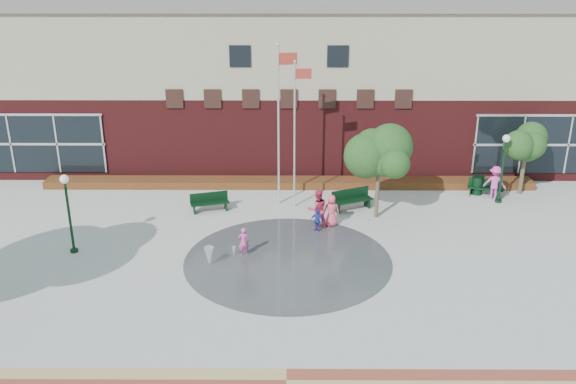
{
  "coord_description": "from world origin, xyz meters",
  "views": [
    {
      "loc": [
        0.13,
        -19.05,
        11.42
      ],
      "look_at": [
        0.0,
        4.0,
        2.6
      ],
      "focal_mm": 38.0,
      "sensor_mm": 36.0,
      "label": 1
    }
  ],
  "objects_px": {
    "flagpole_left": "(295,128)",
    "bench_left": "(210,206)",
    "trash_can": "(477,185)",
    "child_splash": "(244,242)",
    "flagpole_right": "(279,118)"
  },
  "relations": [
    {
      "from": "flagpole_right",
      "to": "child_splash",
      "type": "height_order",
      "value": "flagpole_right"
    },
    {
      "from": "flagpole_left",
      "to": "trash_can",
      "type": "relative_size",
      "value": 7.2
    },
    {
      "from": "flagpole_right",
      "to": "bench_left",
      "type": "distance_m",
      "value": 5.41
    },
    {
      "from": "bench_left",
      "to": "child_splash",
      "type": "distance_m",
      "value": 5.09
    },
    {
      "from": "flagpole_left",
      "to": "bench_left",
      "type": "relative_size",
      "value": 3.76
    },
    {
      "from": "trash_can",
      "to": "child_splash",
      "type": "height_order",
      "value": "child_splash"
    },
    {
      "from": "flagpole_right",
      "to": "flagpole_left",
      "type": "bearing_deg",
      "value": -37.7
    },
    {
      "from": "flagpole_right",
      "to": "child_splash",
      "type": "distance_m",
      "value": 7.01
    },
    {
      "from": "flagpole_left",
      "to": "flagpole_right",
      "type": "bearing_deg",
      "value": 146.47
    },
    {
      "from": "flagpole_right",
      "to": "bench_left",
      "type": "xyz_separation_m",
      "value": [
        -3.36,
        -1.07,
        -4.1
      ]
    },
    {
      "from": "flagpole_left",
      "to": "bench_left",
      "type": "bearing_deg",
      "value": -176.64
    },
    {
      "from": "child_splash",
      "to": "trash_can",
      "type": "bearing_deg",
      "value": -163.39
    },
    {
      "from": "bench_left",
      "to": "trash_can",
      "type": "bearing_deg",
      "value": -6.47
    },
    {
      "from": "bench_left",
      "to": "trash_can",
      "type": "height_order",
      "value": "trash_can"
    },
    {
      "from": "flagpole_left",
      "to": "flagpole_right",
      "type": "relative_size",
      "value": 0.91
    }
  ]
}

